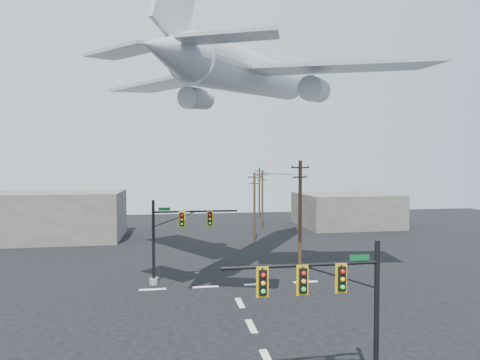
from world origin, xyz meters
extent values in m
plane|color=black|center=(0.00, 0.00, 0.00)|extent=(120.00, 120.00, 0.00)
cube|color=white|center=(0.00, 0.00, 0.01)|extent=(0.40, 2.00, 0.01)
cube|color=white|center=(0.00, 4.00, 0.01)|extent=(0.40, 2.00, 0.01)
cube|color=white|center=(0.00, 8.00, 0.01)|extent=(0.40, 2.00, 0.01)
cube|color=white|center=(-6.00, 12.00, 0.01)|extent=(2.00, 0.40, 0.01)
cube|color=white|center=(-2.00, 12.00, 0.01)|extent=(2.00, 0.40, 0.01)
cube|color=white|center=(2.00, 12.00, 0.01)|extent=(2.00, 0.40, 0.01)
cube|color=white|center=(6.00, 12.00, 0.01)|extent=(2.00, 0.40, 0.01)
cylinder|color=black|center=(3.82, -3.36, 3.12)|extent=(0.21, 0.21, 6.25)
cylinder|color=black|center=(0.59, -3.36, 5.35)|extent=(6.45, 0.14, 0.14)
cylinder|color=black|center=(2.20, -3.36, 4.82)|extent=(3.40, 0.07, 0.07)
cube|color=black|center=(2.20, -3.49, 4.79)|extent=(0.30, 0.27, 0.98)
cube|color=gold|center=(2.20, -3.48, 4.79)|extent=(0.49, 0.04, 1.20)
sphere|color=red|center=(2.20, -3.65, 5.10)|extent=(0.18, 0.18, 0.18)
sphere|color=#FCB30D|center=(2.20, -3.65, 4.79)|extent=(0.18, 0.18, 0.18)
sphere|color=#0DD02F|center=(2.20, -3.65, 4.48)|extent=(0.18, 0.18, 0.18)
cube|color=black|center=(0.59, -3.49, 4.79)|extent=(0.30, 0.27, 0.98)
cube|color=gold|center=(0.59, -3.48, 4.79)|extent=(0.49, 0.04, 1.20)
sphere|color=red|center=(0.59, -3.65, 5.10)|extent=(0.18, 0.18, 0.18)
sphere|color=#FCB30D|center=(0.59, -3.65, 4.79)|extent=(0.18, 0.18, 0.18)
sphere|color=#0DD02F|center=(0.59, -3.65, 4.48)|extent=(0.18, 0.18, 0.18)
cube|color=black|center=(-1.02, -3.49, 4.79)|extent=(0.30, 0.27, 0.98)
cube|color=gold|center=(-1.02, -3.48, 4.79)|extent=(0.49, 0.04, 1.20)
sphere|color=red|center=(-1.02, -3.65, 5.10)|extent=(0.18, 0.18, 0.18)
sphere|color=#FCB30D|center=(-1.02, -3.65, 4.79)|extent=(0.18, 0.18, 0.18)
sphere|color=#0DD02F|center=(-1.02, -3.65, 4.48)|extent=(0.18, 0.18, 0.18)
cube|color=#0B5122|center=(3.01, -3.41, 5.58)|extent=(0.85, 0.04, 0.23)
cylinder|color=gray|center=(-5.97, 13.32, 0.24)|extent=(0.66, 0.66, 0.47)
cylinder|color=black|center=(-5.97, 13.32, 3.32)|extent=(0.23, 0.23, 6.64)
cylinder|color=black|center=(-2.66, 13.32, 5.69)|extent=(6.62, 0.15, 0.15)
cylinder|color=black|center=(-4.32, 13.32, 5.12)|extent=(3.50, 0.08, 0.08)
cube|color=black|center=(-3.77, 13.18, 5.09)|extent=(0.32, 0.28, 1.04)
cube|color=gold|center=(-3.77, 13.20, 5.09)|extent=(0.52, 0.04, 1.28)
sphere|color=red|center=(-3.77, 13.02, 5.42)|extent=(0.19, 0.19, 0.19)
sphere|color=#FCB30D|center=(-3.77, 13.02, 5.09)|extent=(0.19, 0.19, 0.19)
sphere|color=#0DD02F|center=(-3.77, 13.02, 4.76)|extent=(0.19, 0.19, 0.19)
cube|color=black|center=(-1.56, 13.18, 5.09)|extent=(0.32, 0.28, 1.04)
cube|color=gold|center=(-1.56, 13.20, 5.09)|extent=(0.52, 0.04, 1.28)
sphere|color=red|center=(-1.56, 13.02, 5.42)|extent=(0.19, 0.19, 0.19)
sphere|color=#FCB30D|center=(-1.56, 13.02, 5.09)|extent=(0.19, 0.19, 0.19)
sphere|color=#0DD02F|center=(-1.56, 13.02, 4.76)|extent=(0.19, 0.19, 0.19)
cube|color=#0B5122|center=(-5.12, 13.27, 5.92)|extent=(0.90, 0.04, 0.25)
cylinder|color=#40291B|center=(7.00, 16.58, 4.90)|extent=(0.33, 0.33, 9.80)
cube|color=#40291B|center=(7.00, 16.58, 9.15)|extent=(1.90, 0.76, 0.13)
cube|color=#40291B|center=(7.00, 16.58, 8.28)|extent=(1.49, 0.62, 0.13)
cylinder|color=black|center=(6.18, 16.30, 9.26)|extent=(0.11, 0.11, 0.13)
cylinder|color=black|center=(7.00, 16.58, 9.26)|extent=(0.11, 0.11, 0.13)
cylinder|color=black|center=(7.83, 16.86, 9.26)|extent=(0.11, 0.11, 0.13)
cylinder|color=#40291B|center=(5.42, 29.73, 4.24)|extent=(0.29, 0.29, 8.48)
cube|color=#40291B|center=(5.42, 29.73, 7.90)|extent=(1.72, 0.31, 0.11)
cube|color=#40291B|center=(5.42, 29.73, 7.14)|extent=(1.34, 0.26, 0.11)
cylinder|color=black|center=(4.66, 29.82, 8.00)|extent=(0.10, 0.10, 0.11)
cylinder|color=black|center=(5.42, 29.73, 8.00)|extent=(0.10, 0.10, 0.11)
cylinder|color=black|center=(6.18, 29.65, 8.00)|extent=(0.10, 0.10, 0.11)
cylinder|color=#40291B|center=(8.78, 40.19, 4.30)|extent=(0.29, 0.29, 8.61)
cube|color=#40291B|center=(8.78, 40.19, 8.02)|extent=(1.75, 0.45, 0.12)
cube|color=#40291B|center=(8.78, 40.19, 7.24)|extent=(1.37, 0.37, 0.12)
cylinder|color=black|center=(8.01, 40.34, 8.12)|extent=(0.10, 0.10, 0.12)
cylinder|color=black|center=(8.78, 40.19, 8.12)|extent=(0.10, 0.10, 0.12)
cylinder|color=black|center=(9.55, 40.05, 8.12)|extent=(0.10, 0.10, 0.12)
cylinder|color=#40291B|center=(11.16, 53.31, 4.52)|extent=(0.31, 0.31, 9.03)
cube|color=#40291B|center=(11.16, 53.31, 8.41)|extent=(1.85, 0.56, 0.12)
cube|color=#40291B|center=(11.16, 53.31, 7.58)|extent=(1.44, 0.46, 0.12)
cylinder|color=black|center=(10.35, 53.12, 8.51)|extent=(0.10, 0.10, 0.12)
cylinder|color=black|center=(11.16, 53.31, 8.51)|extent=(0.10, 0.10, 0.12)
cylinder|color=black|center=(11.96, 53.50, 8.51)|extent=(0.10, 0.10, 0.12)
cylinder|color=black|center=(5.39, 23.16, 8.48)|extent=(1.50, 13.16, 0.03)
cylinder|color=black|center=(6.33, 34.96, 7.91)|extent=(3.37, 10.47, 0.03)
cylinder|color=black|center=(9.16, 46.75, 8.17)|extent=(2.36, 13.12, 0.03)
cylinder|color=black|center=(7.03, 23.16, 8.48)|extent=(1.72, 13.16, 0.03)
cylinder|color=black|center=(7.87, 34.96, 7.91)|extent=(3.41, 10.47, 0.03)
cylinder|color=black|center=(10.77, 46.75, 8.17)|extent=(2.45, 13.12, 0.03)
cylinder|color=#AFB5BC|center=(2.46, 15.60, 17.19)|extent=(14.74, 20.39, 5.80)
cone|color=#AFB5BC|center=(9.57, 26.73, 18.64)|extent=(5.70, 6.22, 3.96)
cone|color=#AFB5BC|center=(-4.65, 4.46, 15.74)|extent=(5.39, 6.01, 3.61)
cube|color=#AFB5BC|center=(-4.83, 18.51, 16.70)|extent=(11.62, 14.44, 0.80)
cube|color=#AFB5BC|center=(8.17, 10.21, 16.70)|extent=(14.54, 6.66, 0.80)
cylinder|color=#AFB5BC|center=(-2.31, 18.15, 15.41)|extent=(3.60, 4.12, 2.31)
cylinder|color=#AFB5BC|center=(6.78, 12.35, 15.41)|extent=(3.60, 4.12, 2.31)
cube|color=#AFB5BC|center=(-7.26, 6.79, 16.24)|extent=(5.40, 5.59, 0.45)
cube|color=#AFB5BC|center=(-1.44, 3.07, 16.24)|extent=(5.86, 3.90, 0.45)
cube|color=slate|center=(-20.00, 35.00, 3.00)|extent=(18.00, 10.00, 6.00)
cube|color=slate|center=(22.00, 40.00, 2.50)|extent=(14.00, 12.00, 5.00)
camera|label=1|loc=(-4.40, -18.48, 9.29)|focal=30.00mm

